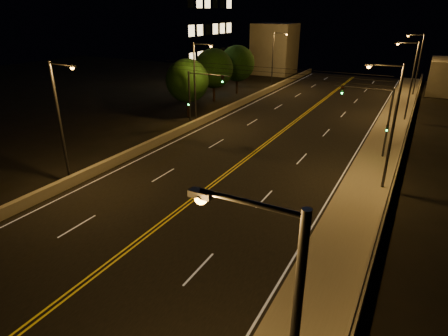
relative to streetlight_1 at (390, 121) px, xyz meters
The scene contains 20 objects.
road 13.66m from the streetlight_1, 156.62° to the right, with size 18.00×120.00×0.02m, color black.
sidewalk 7.26m from the streetlight_1, 98.29° to the right, with size 3.60×120.00×0.30m, color gray.
curb 7.72m from the streetlight_1, 117.52° to the right, with size 0.14×120.00×0.15m, color gray.
parapet_wall 6.83m from the streetlight_1, 79.50° to the right, with size 0.30×120.00×1.00m, color gray.
jersey_barrier 22.21m from the streetlight_1, 166.70° to the right, with size 0.45×120.00×0.81m, color gray.
distant_building_left 56.44m from the streetlight_1, 119.19° to the left, with size 8.00×8.00×10.17m, color gray.
parapet_rail 6.48m from the streetlight_1, 79.50° to the right, with size 0.06×0.06×120.00m, color black.
lane_markings 13.68m from the streetlight_1, 156.32° to the right, with size 17.32×116.00×0.00m.
streetlight_1 is the anchor object (origin of this frame).
streetlight_2 21.54m from the streetlight_1, 90.00° to the left, with size 2.55×0.28×9.33m.
streetlight_3 38.28m from the streetlight_1, 90.00° to the left, with size 2.55×0.28×9.33m.
streetlight_4 23.68m from the streetlight_1, 154.93° to the right, with size 2.55×0.28×9.33m.
streetlight_5 23.16m from the streetlight_1, 157.89° to the left, with size 2.55×0.28×9.33m.
streetlight_6 39.58m from the streetlight_1, 122.82° to the left, with size 2.55×0.28×9.33m.
traffic_signal_right 7.16m from the streetlight_1, 102.22° to the left, with size 5.11×0.31×6.48m.
traffic_signal_left 21.53m from the streetlight_1, 161.35° to the left, with size 5.11×0.31×6.48m.
overhead_wires 12.54m from the streetlight_1, 158.60° to the left, with size 22.00×0.03×0.83m.
tree_0 26.78m from the streetlight_1, 155.47° to the left, with size 5.33×5.33×7.22m.
tree_1 32.81m from the streetlight_1, 141.82° to the left, with size 5.64×5.64×7.65m.
tree_2 37.11m from the streetlight_1, 133.10° to the left, with size 5.61×5.61×7.60m.
Camera 1 is at (13.24, -3.05, 12.57)m, focal length 30.00 mm.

